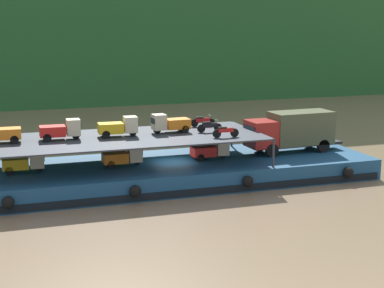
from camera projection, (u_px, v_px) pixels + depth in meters
ground_plane at (173, 182)px, 45.25m from camera, size 400.00×400.00×0.00m
cargo_barge at (173, 172)px, 45.07m from camera, size 29.13×9.20×1.50m
covered_lorry at (292, 130)px, 47.85m from camera, size 7.92×2.56×3.10m
cargo_rack at (120, 138)px, 43.38m from camera, size 19.93×7.78×2.00m
mini_truck_lower_stern at (24, 162)px, 41.75m from camera, size 2.79×1.28×1.38m
mini_truck_lower_aft at (123, 156)px, 43.48m from camera, size 2.75×1.21×1.38m
mini_truck_lower_mid at (211, 150)px, 45.63m from camera, size 2.75×1.22×1.38m
mini_truck_upper_mid at (61, 130)px, 42.42m from camera, size 2.77×1.26×1.38m
mini_truck_upper_fore at (119, 127)px, 43.56m from camera, size 2.79×1.28×1.38m
mini_truck_upper_bow at (170, 123)px, 45.06m from camera, size 2.79×1.28×1.38m
motorcycle_upper_port at (225, 131)px, 43.26m from camera, size 1.90×0.55×0.87m
motorcycle_upper_centre at (209, 126)px, 45.33m from camera, size 1.90×0.55×0.87m
motorcycle_upper_stbd at (202, 121)px, 47.59m from camera, size 1.90×0.55×0.87m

